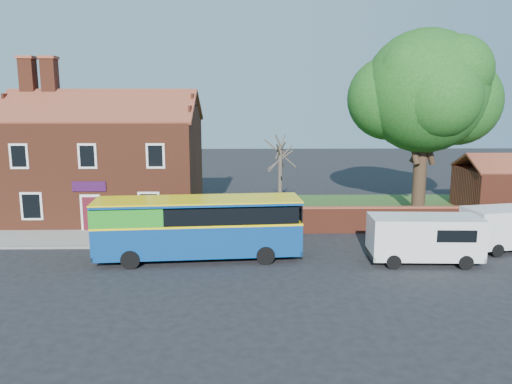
{
  "coord_description": "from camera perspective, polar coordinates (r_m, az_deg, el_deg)",
  "views": [
    {
      "loc": [
        2.43,
        -21.91,
        7.83
      ],
      "look_at": [
        2.89,
        5.0,
        2.88
      ],
      "focal_mm": 35.0,
      "sensor_mm": 36.0,
      "label": 1
    }
  ],
  "objects": [
    {
      "name": "grass_strip",
      "position": [
        37.3,
        15.5,
        -2.04
      ],
      "size": [
        26.0,
        12.0,
        0.04
      ],
      "primitive_type": "cube",
      "color": "#426B28",
      "rests_on": "ground"
    },
    {
      "name": "ground",
      "position": [
        23.39,
        -6.98,
        -9.2
      ],
      "size": [
        120.0,
        120.0,
        0.0
      ],
      "primitive_type": "plane",
      "color": "black",
      "rests_on": "ground"
    },
    {
      "name": "large_tree",
      "position": [
        35.52,
        18.72,
        10.42
      ],
      "size": [
        10.21,
        8.08,
        12.46
      ],
      "color": "black",
      "rests_on": "ground"
    },
    {
      "name": "kerb",
      "position": [
        28.64,
        -20.28,
        -5.95
      ],
      "size": [
        18.0,
        0.15,
        0.14
      ],
      "primitive_type": "cube",
      "color": "slate",
      "rests_on": "ground"
    },
    {
      "name": "pavement",
      "position": [
        30.24,
        -19.2,
        -5.05
      ],
      "size": [
        18.0,
        3.5,
        0.12
      ],
      "primitive_type": "cube",
      "color": "gray",
      "rests_on": "ground"
    },
    {
      "name": "bare_tree",
      "position": [
        33.41,
        2.77,
        1.66
      ],
      "size": [
        2.0,
        2.39,
        5.34
      ],
      "color": "#4C4238",
      "rests_on": "ground"
    },
    {
      "name": "boundary_wall",
      "position": [
        31.57,
        18.62,
        -2.97
      ],
      "size": [
        22.0,
        0.38,
        1.6
      ],
      "color": "maroon",
      "rests_on": "ground"
    },
    {
      "name": "van_near",
      "position": [
        25.65,
        18.72,
        -4.89
      ],
      "size": [
        5.35,
        2.36,
        2.31
      ],
      "rotation": [
        0.0,
        0.0,
        -0.04
      ],
      "color": "silver",
      "rests_on": "ground"
    },
    {
      "name": "bus",
      "position": [
        24.92,
        -7.33,
        -3.79
      ],
      "size": [
        10.24,
        3.38,
        3.07
      ],
      "rotation": [
        0.0,
        0.0,
        0.08
      ],
      "color": "navy",
      "rests_on": "ground"
    },
    {
      "name": "shop_building",
      "position": [
        35.0,
        -16.67,
        2.74
      ],
      "size": [
        12.3,
        8.13,
        10.5
      ],
      "color": "maroon",
      "rests_on": "ground"
    }
  ]
}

